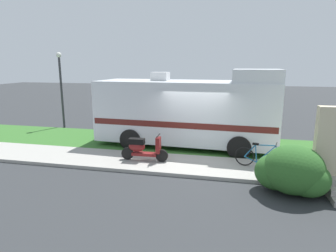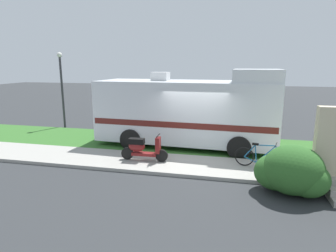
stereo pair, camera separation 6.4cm
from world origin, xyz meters
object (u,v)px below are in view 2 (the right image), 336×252
(scooter, at_px, (142,148))
(motorhome_rv, at_px, (188,111))
(street_lamp_post, at_px, (62,83))
(bicycle, at_px, (261,157))
(pickup_truck_near, at_px, (209,109))

(scooter, bearing_deg, motorhome_rv, 63.86)
(motorhome_rv, xyz_separation_m, scooter, (-1.26, -2.56, -1.00))
(street_lamp_post, bearing_deg, scooter, -37.83)
(motorhome_rv, bearing_deg, scooter, -116.14)
(bicycle, relative_size, street_lamp_post, 0.41)
(scooter, relative_size, bicycle, 1.02)
(motorhome_rv, distance_m, bicycle, 3.89)
(pickup_truck_near, bearing_deg, scooter, -102.93)
(motorhome_rv, height_order, scooter, motorhome_rv)
(motorhome_rv, height_order, pickup_truck_near, motorhome_rv)
(pickup_truck_near, distance_m, street_lamp_post, 8.48)
(scooter, relative_size, pickup_truck_near, 0.30)
(motorhome_rv, distance_m, pickup_truck_near, 4.98)
(bicycle, height_order, street_lamp_post, street_lamp_post)
(scooter, distance_m, bicycle, 4.07)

